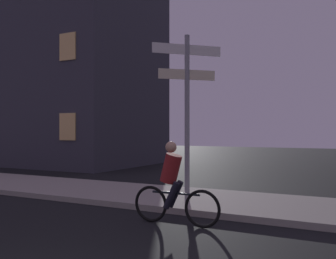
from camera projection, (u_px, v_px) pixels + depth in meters
The scene contains 4 objects.
sidewalk_kerb at pixel (227, 203), 9.29m from camera, with size 40.00×2.96×0.14m, color gray.
signpost at pixel (187, 102), 9.14m from camera, with size 1.24×1.24×3.97m.
cyclist at pixel (173, 186), 7.40m from camera, with size 1.82×0.33×1.61m.
building_left_block at pixel (71, 41), 21.29m from camera, with size 8.72×6.95×13.59m.
Camera 1 is at (3.07, -2.32, 1.81)m, focal length 40.96 mm.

